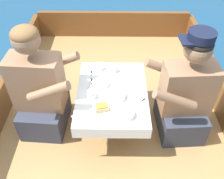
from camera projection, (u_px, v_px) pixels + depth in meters
name	position (u px, v px, depth m)	size (l,w,h in m)	color
ground_plane	(112.00, 140.00, 2.50)	(60.00, 60.00, 0.00)	navy
boat_deck	(112.00, 131.00, 2.41)	(2.10, 3.17, 0.28)	#A87F4C
bow_coaming	(113.00, 24.00, 3.34)	(1.98, 0.06, 0.34)	brown
cockpit_table	(112.00, 95.00, 2.06)	(0.57, 0.78, 0.40)	#B2B2B7
person_port	(40.00, 92.00, 2.03)	(0.54, 0.47, 0.99)	#333847
person_starboard	(185.00, 96.00, 2.01)	(0.54, 0.47, 0.97)	#333847
plate_sandwich	(102.00, 110.00, 1.88)	(0.19, 0.19, 0.01)	white
plate_bread	(124.00, 82.00, 2.11)	(0.17, 0.17, 0.01)	white
sandwich	(102.00, 107.00, 1.86)	(0.11, 0.10, 0.05)	#E0BC7F
bowl_port_near	(126.00, 114.00, 1.82)	(0.12, 0.12, 0.04)	white
bowl_starboard_near	(117.00, 95.00, 1.97)	(0.14, 0.14, 0.04)	white
bowl_center_far	(102.00, 83.00, 2.08)	(0.12, 0.12, 0.04)	white
coffee_cup_port	(114.00, 69.00, 2.20)	(0.09, 0.06, 0.06)	white
coffee_cup_starboard	(99.00, 67.00, 2.22)	(0.10, 0.07, 0.06)	white
coffee_cup_center	(92.00, 94.00, 1.96)	(0.10, 0.07, 0.06)	white
utensil_fork_starboard	(92.00, 76.00, 2.18)	(0.03, 0.17, 0.00)	silver
utensil_fork_port	(139.00, 103.00, 1.93)	(0.13, 0.13, 0.00)	silver
utensil_knife_starboard	(89.00, 85.00, 2.09)	(0.05, 0.17, 0.00)	silver
utensil_spoon_starboard	(78.00, 119.00, 1.81)	(0.15, 0.10, 0.01)	silver
utensil_spoon_port	(134.00, 86.00, 2.08)	(0.05, 0.17, 0.01)	silver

